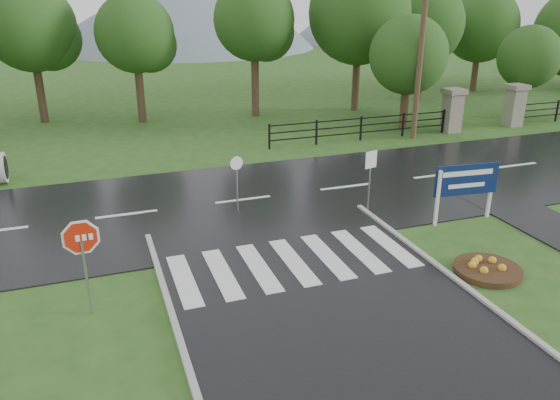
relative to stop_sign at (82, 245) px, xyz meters
name	(u,v)px	position (x,y,z in m)	size (l,w,h in m)	color
ground	(386,378)	(5.28, -4.27, -1.74)	(120.00, 120.00, 0.00)	#2A521B
main_road	(243,201)	(5.28, 5.73, -1.74)	(90.00, 8.00, 0.04)	black
crosswalk	(294,261)	(5.28, 0.73, -1.68)	(6.50, 2.80, 0.02)	silver
pillar_west	(452,109)	(18.28, 11.73, -0.57)	(1.00, 1.00, 2.24)	gray
pillar_east	(515,104)	(22.28, 11.73, -0.57)	(1.00, 1.00, 2.24)	gray
fence_west	(361,126)	(13.03, 11.73, -1.02)	(9.58, 0.08, 1.20)	black
hills	(159,166)	(8.77, 60.73, -17.28)	(102.00, 48.00, 48.00)	slate
treeline	(194,117)	(6.28, 19.73, -1.74)	(83.20, 5.20, 10.00)	#1E4615
stop_sign	(82,245)	(0.00, 0.00, 0.00)	(1.11, 0.08, 2.49)	#939399
estate_billboard	(466,183)	(11.42, 1.63, -0.42)	(2.19, 0.26, 1.92)	silver
flower_bed	(488,269)	(9.90, -1.49, -1.61)	(1.74, 1.74, 0.35)	#332111
reg_sign_small	(370,169)	(8.97, 3.37, -0.24)	(0.46, 0.13, 2.11)	#939399
reg_sign_round	(237,176)	(4.84, 4.83, -0.49)	(0.45, 0.10, 1.94)	#939399
utility_pole_east	(420,55)	(15.72, 11.23, 2.33)	(1.42, 0.27, 8.02)	#473523
entrance_tree_left	(409,55)	(16.34, 13.23, 2.07)	(4.02, 4.02, 5.85)	#3D2B1C
entrance_tree_right	(529,57)	(24.19, 13.23, 1.67)	(3.48, 3.48, 5.18)	#3D2B1C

